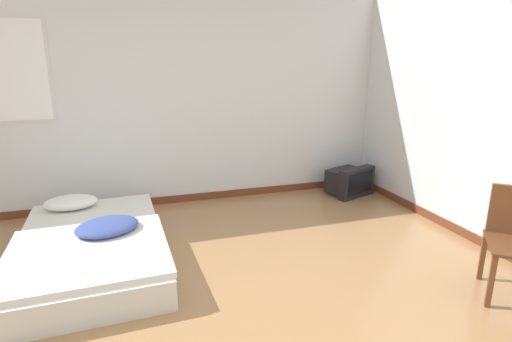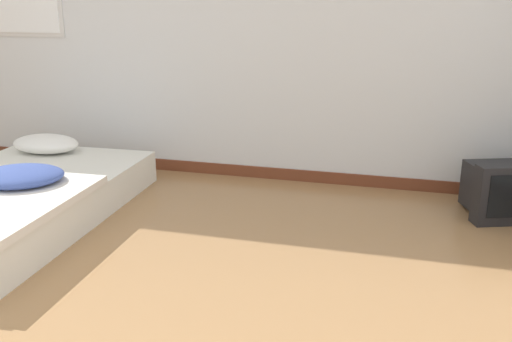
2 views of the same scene
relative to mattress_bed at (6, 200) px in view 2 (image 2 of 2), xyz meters
The scene contains 3 objects.
wall_back 1.88m from the mattress_bed, 66.39° to the left, with size 8.24×0.08×2.60m.
mattress_bed is the anchor object (origin of this frame).
crt_tv 3.26m from the mattress_bed, 17.09° to the left, with size 0.63×0.56×0.38m.
Camera 2 is at (1.83, -1.52, 1.38)m, focal length 40.00 mm.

